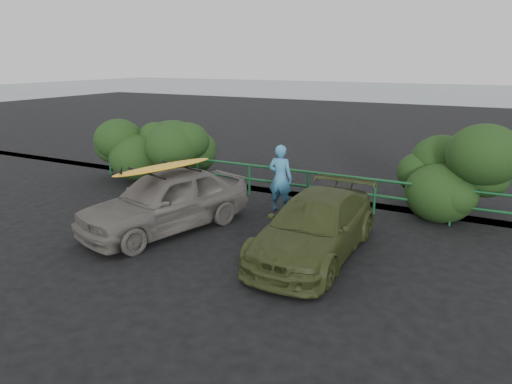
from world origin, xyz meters
TOP-DOWN VIEW (x-y plane):
  - ground at (0.00, 0.00)m, footprint 80.00×80.00m
  - ocean at (0.00, 60.00)m, footprint 200.00×200.00m
  - guardrail at (0.00, 5.00)m, footprint 14.00×0.08m
  - shrub_left at (-4.80, 5.40)m, footprint 3.20×2.40m
  - shrub_right at (5.00, 5.50)m, footprint 3.20×2.40m
  - sedan at (-1.44, 1.34)m, footprint 3.06×4.90m
  - olive_vehicle at (2.48, 1.62)m, footprint 1.87×4.57m
  - man at (0.52, 4.05)m, footprint 0.72×0.49m
  - roof_rack at (-1.44, 1.34)m, footprint 1.82×1.50m
  - surfboard at (-1.44, 1.34)m, footprint 1.38×2.90m

SIDE VIEW (x-z plane):
  - ground at x=0.00m, z-range 0.00..0.00m
  - ocean at x=0.00m, z-range 0.00..0.00m
  - guardrail at x=0.00m, z-range 0.00..1.04m
  - olive_vehicle at x=2.48m, z-range 0.00..1.32m
  - sedan at x=-1.44m, z-range 0.00..1.56m
  - man at x=0.52m, z-range 0.00..1.94m
  - shrub_left at x=-4.80m, z-range 0.00..1.96m
  - shrub_right at x=5.00m, z-range 0.00..2.47m
  - roof_rack at x=-1.44m, z-range 1.56..1.61m
  - surfboard at x=-1.44m, z-range 1.61..1.69m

